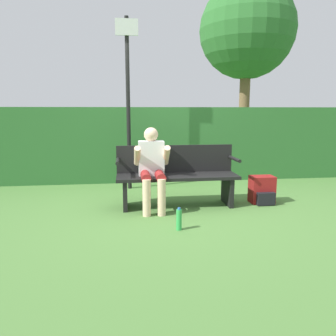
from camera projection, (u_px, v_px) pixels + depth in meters
ground_plane at (177, 206)px, 4.83m from camera, size 40.00×40.00×0.00m
hedge_back at (163, 144)px, 6.53m from camera, size 12.00×0.44×1.45m
park_bench at (177, 175)px, 4.82m from camera, size 1.76×0.51×0.88m
person_seated at (152, 164)px, 4.61m from camera, size 0.50×0.62×1.15m
backpack at (262, 190)px, 4.96m from camera, size 0.35×0.32×0.41m
water_bottle at (179, 219)px, 3.84m from camera, size 0.07×0.07×0.27m
signpost at (128, 95)px, 5.64m from camera, size 0.38×0.09×2.94m
parked_car at (40, 127)px, 15.23m from camera, size 2.78×4.79×1.28m
tree at (247, 31)px, 10.28m from camera, size 3.00×3.00×5.37m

